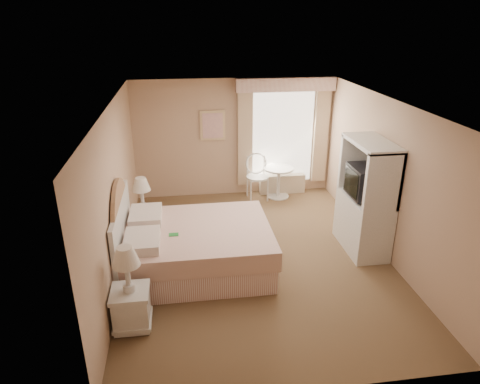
{
  "coord_description": "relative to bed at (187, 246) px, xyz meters",
  "views": [
    {
      "loc": [
        -1.11,
        -5.97,
        3.68
      ],
      "look_at": [
        -0.22,
        0.3,
        1.04
      ],
      "focal_mm": 32.0,
      "sensor_mm": 36.0,
      "label": 1
    }
  ],
  "objects": [
    {
      "name": "room",
      "position": [
        1.11,
        0.19,
        0.86
      ],
      "size": [
        4.21,
        5.51,
        2.51
      ],
      "color": "brown",
      "rests_on": "ground"
    },
    {
      "name": "window",
      "position": [
        2.16,
        2.85,
        0.95
      ],
      "size": [
        2.05,
        0.22,
        2.51
      ],
      "color": "white",
      "rests_on": "room"
    },
    {
      "name": "framed_art",
      "position": [
        0.66,
        2.91,
        1.16
      ],
      "size": [
        0.52,
        0.04,
        0.62
      ],
      "color": "#D6B583",
      "rests_on": "room"
    },
    {
      "name": "bed",
      "position": [
        0.0,
        0.0,
        0.0
      ],
      "size": [
        2.33,
        1.83,
        1.62
      ],
      "color": "tan",
      "rests_on": "room"
    },
    {
      "name": "nightstand_near",
      "position": [
        -0.73,
        -1.26,
        0.04
      ],
      "size": [
        0.47,
        0.47,
        1.14
      ],
      "color": "white",
      "rests_on": "room"
    },
    {
      "name": "nightstand_far",
      "position": [
        -0.73,
        1.23,
        0.02
      ],
      "size": [
        0.44,
        0.44,
        1.08
      ],
      "color": "white",
      "rests_on": "room"
    },
    {
      "name": "round_table",
      "position": [
        2.03,
        2.59,
        0.06
      ],
      "size": [
        0.63,
        0.63,
        0.67
      ],
      "color": "silver",
      "rests_on": "room"
    },
    {
      "name": "cafe_chair",
      "position": [
        1.56,
        2.61,
        0.18
      ],
      "size": [
        0.49,
        0.49,
        0.98
      ],
      "rotation": [
        0.0,
        0.0,
        0.05
      ],
      "color": "silver",
      "rests_on": "room"
    },
    {
      "name": "armoire",
      "position": [
        2.92,
        0.23,
        0.39
      ],
      "size": [
        0.57,
        1.13,
        1.88
      ],
      "color": "white",
      "rests_on": "room"
    }
  ]
}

